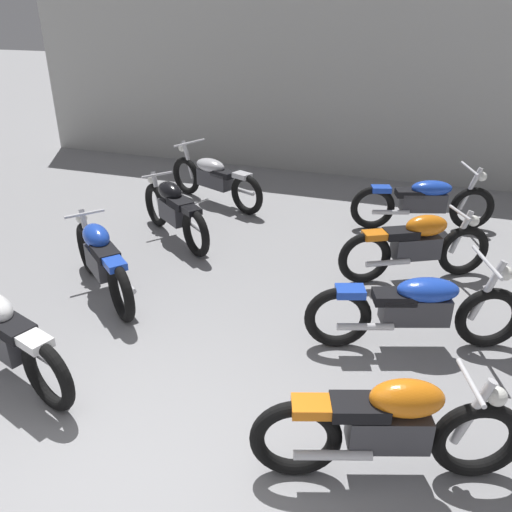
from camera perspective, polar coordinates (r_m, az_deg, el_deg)
ground_plane at (r=4.17m, az=-14.80°, el=-24.44°), size 60.00×60.00×0.00m
back_wall at (r=10.53m, az=9.88°, el=18.27°), size 13.44×0.24×3.60m
motorcycle_left_row_0 at (r=5.26m, az=-25.82°, el=-7.80°), size 1.90×0.76×0.88m
motorcycle_left_row_1 at (r=6.35m, az=-16.50°, el=-0.31°), size 1.60×1.33×0.88m
motorcycle_left_row_2 at (r=7.63m, az=-8.94°, el=4.98°), size 1.64×1.28×0.88m
motorcycle_left_row_3 at (r=9.02m, az=-4.57°, el=8.49°), size 2.04×1.04×0.97m
motorcycle_right_row_0 at (r=4.00m, az=14.37°, el=-17.55°), size 1.90×0.77×0.88m
motorcycle_right_row_1 at (r=5.39m, az=17.07°, el=-5.42°), size 2.09×0.93×0.97m
motorcycle_right_row_2 at (r=6.72m, az=17.12°, el=1.13°), size 1.78×1.04×0.88m
motorcycle_right_row_3 at (r=8.31m, az=17.85°, el=5.74°), size 2.10×0.92×0.97m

